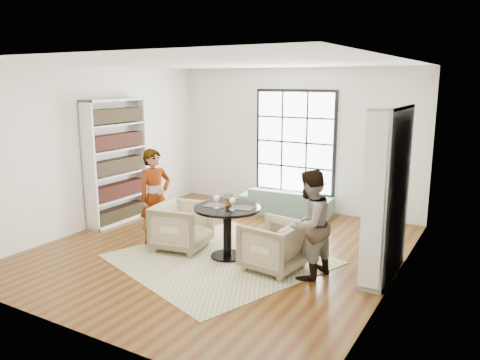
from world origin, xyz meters
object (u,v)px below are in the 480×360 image
Objects in this scene: wine_glass_right at (232,201)px; flower_centerpiece at (230,199)px; armchair_right at (273,245)px; pedestal_table at (227,221)px; wine_glass_left at (216,199)px; armchair_left at (182,226)px; person_right at (309,225)px; sofa at (286,201)px; person_left at (155,197)px.

flower_centerpiece reaches higher than wine_glass_right.
pedestal_table is at bearing -87.79° from armchair_right.
pedestal_table is at bearing 143.91° from wine_glass_right.
wine_glass_left is 0.92× the size of flower_centerpiece.
person_right reaches higher than armchair_left.
wine_glass_left reaches higher than wine_glass_right.
armchair_right is (1.68, -0.03, -0.02)m from armchair_left.
wine_glass_right is (-1.21, -0.05, 0.19)m from person_right.
person_right is at bearing 115.55° from sofa.
person_left is (-0.55, 0.00, 0.43)m from armchair_left.
person_left is 1.05× the size of person_right.
armchair_right is at bearing -72.39° from person_left.
armchair_left is 3.73× the size of flower_centerpiece.
person_left is 1.42m from flower_centerpiece.
wine_glass_right is (-0.66, -0.05, 0.60)m from armchair_right.
person_left reaches higher than flower_centerpiece.
wine_glass_right is 0.87× the size of flower_centerpiece.
pedestal_table is 2.74m from sofa.
armchair_right is 3.89× the size of wine_glass_left.
sofa is (-0.23, 2.71, -0.32)m from pedestal_table.
sofa is 2.82m from armchair_left.
person_left is at bearing 80.11° from armchair_left.
wine_glass_right reaches higher than armchair_left.
wine_glass_left is (0.13, -2.86, 0.70)m from sofa.
person_right reaches higher than pedestal_table.
person_left reaches higher than person_right.
sofa is at bearing 94.82° from pedestal_table.
flower_centerpiece is (-0.16, 0.20, -0.03)m from wine_glass_right.
person_right is (2.78, -0.03, -0.04)m from person_left.
person_right is 7.85× the size of wine_glass_right.
sofa is 3.04m from person_left.
person_right is (2.23, -0.03, 0.39)m from armchair_left.
pedestal_table is 0.42m from wine_glass_left.
wine_glass_left is (-0.10, -0.15, 0.38)m from pedestal_table.
sofa is 8.96× the size of wine_glass_left.
wine_glass_left is (-1.48, -0.08, 0.20)m from person_right.
wine_glass_left reaches higher than armchair_left.
person_right reaches higher than armchair_right.
wine_glass_left is at bearing -173.49° from wine_glass_right.
sofa is at bearing 92.57° from wine_glass_left.
wine_glass_left is (1.30, -0.11, 0.16)m from person_left.
person_left reaches higher than sofa.
armchair_left is at bearing 171.74° from wine_glass_left.
person_right is 1.50m from wine_glass_left.
armchair_right is at bearing -4.88° from pedestal_table.
armchair_right is at bearing 106.34° from sofa.
wine_glass_right is (0.17, -0.12, 0.37)m from pedestal_table.
person_right is 7.42× the size of wine_glass_left.
wine_glass_right is (1.57, -0.08, 0.15)m from person_left.
armchair_left is 4.07× the size of wine_glass_left.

